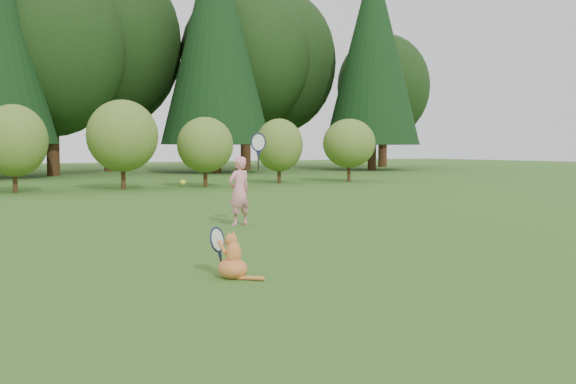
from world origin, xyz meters
TOP-DOWN VIEW (x-y plane):
  - ground at (0.00, 0.00)m, footprint 100.00×100.00m
  - shrub_row at (0.00, 13.00)m, footprint 28.00×3.00m
  - woodland_backdrop at (0.00, 23.00)m, footprint 48.00×10.00m
  - child at (0.39, 2.70)m, footprint 0.68×0.37m
  - cat at (-1.74, -1.26)m, footprint 0.43×0.69m
  - tennis_ball at (-1.44, 0.78)m, footprint 0.07×0.07m

SIDE VIEW (x-z plane):
  - ground at x=0.00m, z-range 0.00..0.00m
  - cat at x=-1.74m, z-range -0.08..0.58m
  - child at x=0.39m, z-range -0.27..1.52m
  - tennis_ball at x=-1.44m, z-range 0.86..0.93m
  - shrub_row at x=0.00m, z-range 0.00..2.80m
  - woodland_backdrop at x=0.00m, z-range 0.00..15.00m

